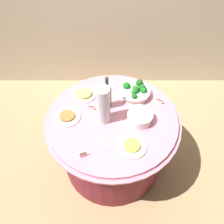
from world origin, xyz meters
name	(u,v)px	position (x,y,z in m)	size (l,w,h in m)	color
ground_plane	(112,159)	(0.00, 0.00, 0.00)	(6.00, 6.00, 0.00)	tan
buffet_table	(112,140)	(0.00, 0.00, 0.38)	(1.16, 1.16, 0.74)	maroon
broccoli_bowl	(135,91)	(0.21, 0.25, 0.79)	(0.28, 0.28, 0.12)	white
plate_stack	(139,117)	(0.22, -0.05, 0.78)	(0.21, 0.21, 0.08)	white
wine_bottle	(106,96)	(-0.05, 0.11, 0.87)	(0.07, 0.07, 0.34)	#184528
decorative_fruit_vase	(103,107)	(-0.07, -0.04, 0.89)	(0.11, 0.11, 0.34)	silver
serving_tongs	(102,141)	(-0.08, -0.26, 0.74)	(0.16, 0.11, 0.01)	silver
food_plate_noodles	(83,94)	(-0.26, 0.25, 0.76)	(0.22, 0.22, 0.04)	white
food_plate_fried_egg	(131,146)	(0.14, -0.30, 0.75)	(0.22, 0.22, 0.03)	white
food_plate_peanuts	(67,117)	(-0.38, -0.02, 0.75)	(0.22, 0.22, 0.03)	white
label_placard_front	(91,107)	(-0.18, 0.07, 0.77)	(0.05, 0.02, 0.05)	white
label_placard_mid	(83,154)	(-0.21, -0.38, 0.77)	(0.05, 0.03, 0.05)	white
label_placard_rear	(159,101)	(0.41, 0.15, 0.77)	(0.05, 0.03, 0.05)	white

